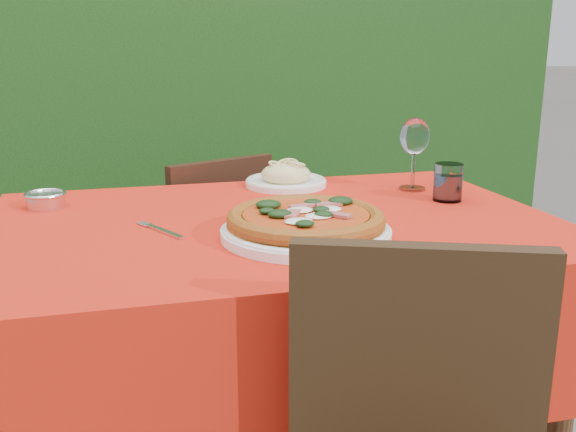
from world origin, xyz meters
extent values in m
cube|color=black|center=(0.00, 1.55, 0.80)|extent=(3.20, 0.55, 1.60)
cube|color=#4D3018|center=(0.00, 0.00, 0.72)|extent=(1.20, 0.80, 0.04)
cylinder|color=#4D3018|center=(0.54, -0.34, 0.35)|extent=(0.05, 0.05, 0.70)
cylinder|color=#4D3018|center=(-0.54, 0.34, 0.35)|extent=(0.05, 0.05, 0.70)
cylinder|color=#4D3018|center=(0.54, 0.34, 0.35)|extent=(0.05, 0.05, 0.70)
cube|color=red|center=(0.00, 0.00, 0.59)|extent=(1.26, 0.86, 0.32)
cube|color=black|center=(0.09, -0.55, 0.64)|extent=(0.37, 0.18, 0.42)
cube|color=black|center=(-0.10, 0.69, 0.38)|extent=(0.47, 0.47, 0.03)
cube|color=black|center=(-0.03, 0.54, 0.60)|extent=(0.34, 0.18, 0.39)
cylinder|color=black|center=(-0.02, 0.89, 0.18)|extent=(0.03, 0.03, 0.37)
cylinder|color=black|center=(-0.30, 0.77, 0.18)|extent=(0.03, 0.03, 0.37)
cylinder|color=black|center=(0.10, 0.61, 0.18)|extent=(0.03, 0.03, 0.37)
cylinder|color=black|center=(-0.18, 0.49, 0.18)|extent=(0.03, 0.03, 0.37)
cylinder|color=white|center=(0.03, -0.15, 0.76)|extent=(0.35, 0.35, 0.02)
cylinder|color=#BF671A|center=(0.03, -0.15, 0.78)|extent=(0.35, 0.35, 0.02)
cylinder|color=#9D190A|center=(0.03, -0.15, 0.79)|extent=(0.29, 0.29, 0.01)
cylinder|color=white|center=(0.12, 0.34, 0.76)|extent=(0.22, 0.22, 0.02)
ellipsoid|color=beige|center=(0.12, 0.34, 0.78)|extent=(0.14, 0.14, 0.06)
cylinder|color=silver|center=(0.46, 0.07, 0.80)|extent=(0.07, 0.07, 0.09)
cylinder|color=#A6C7E0|center=(0.46, 0.07, 0.78)|extent=(0.06, 0.06, 0.07)
cylinder|color=white|center=(0.43, 0.20, 0.75)|extent=(0.07, 0.07, 0.01)
cylinder|color=white|center=(0.43, 0.20, 0.80)|extent=(0.01, 0.01, 0.10)
ellipsoid|color=white|center=(0.43, 0.20, 0.89)|extent=(0.08, 0.08, 0.10)
cube|color=silver|center=(-0.24, -0.04, 0.75)|extent=(0.10, 0.17, 0.00)
cylinder|color=silver|center=(-0.50, 0.25, 0.76)|extent=(0.09, 0.09, 0.03)
camera|label=1|loc=(-0.32, -1.35, 1.13)|focal=40.00mm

